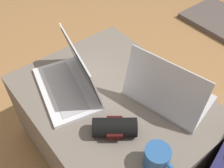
# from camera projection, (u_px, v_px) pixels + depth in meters

# --- Properties ---
(ground_plane) EXTENTS (14.00, 14.00, 0.00)m
(ground_plane) POSITION_uv_depth(u_px,v_px,m) (113.00, 149.00, 1.51)
(ground_plane) COLOR #9E7042
(ottoman) EXTENTS (0.88, 0.69, 0.46)m
(ottoman) POSITION_uv_depth(u_px,v_px,m) (113.00, 126.00, 1.34)
(ottoman) COLOR #3D3832
(ottoman) RESTS_ON ground_plane
(laptop_near) EXTENTS (0.42, 0.31, 0.23)m
(laptop_near) POSITION_uv_depth(u_px,v_px,m) (71.00, 81.00, 1.18)
(laptop_near) COLOR silver
(laptop_near) RESTS_ON ottoman
(laptop_far) EXTENTS (0.39, 0.31, 0.25)m
(laptop_far) POSITION_uv_depth(u_px,v_px,m) (167.00, 93.00, 1.13)
(laptop_far) COLOR #B7B7BC
(laptop_far) RESTS_ON ottoman
(wrist_brace) EXTENTS (0.17, 0.18, 0.08)m
(wrist_brace) POSITION_uv_depth(u_px,v_px,m) (115.00, 127.00, 1.02)
(wrist_brace) COLOR black
(wrist_brace) RESTS_ON ottoman
(coffee_mug) EXTENTS (0.13, 0.09, 0.09)m
(coffee_mug) POSITION_uv_depth(u_px,v_px,m) (158.00, 158.00, 0.92)
(coffee_mug) COLOR #285693
(coffee_mug) RESTS_ON ottoman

